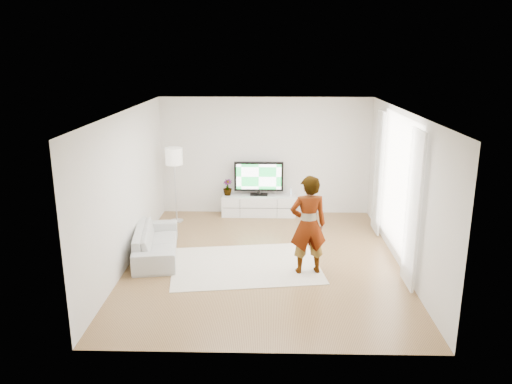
{
  "coord_description": "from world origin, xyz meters",
  "views": [
    {
      "loc": [
        0.07,
        -8.71,
        3.78
      ],
      "look_at": [
        -0.16,
        0.4,
        1.24
      ],
      "focal_mm": 35.0,
      "sensor_mm": 36.0,
      "label": 1
    }
  ],
  "objects_px": {
    "media_console": "(259,205)",
    "television": "(259,177)",
    "rug": "(245,265)",
    "floor_lamp": "(174,160)",
    "sofa": "(156,242)",
    "player": "(308,225)"
  },
  "relations": [
    {
      "from": "rug",
      "to": "floor_lamp",
      "type": "height_order",
      "value": "floor_lamp"
    },
    {
      "from": "media_console",
      "to": "television",
      "type": "relative_size",
      "value": 1.51
    },
    {
      "from": "sofa",
      "to": "floor_lamp",
      "type": "distance_m",
      "value": 2.38
    },
    {
      "from": "sofa",
      "to": "floor_lamp",
      "type": "height_order",
      "value": "floor_lamp"
    },
    {
      "from": "television",
      "to": "sofa",
      "type": "xyz_separation_m",
      "value": [
        -1.92,
        -2.6,
        -0.65
      ]
    },
    {
      "from": "floor_lamp",
      "to": "media_console",
      "type": "bearing_deg",
      "value": 14.82
    },
    {
      "from": "rug",
      "to": "player",
      "type": "height_order",
      "value": "player"
    },
    {
      "from": "television",
      "to": "rug",
      "type": "xyz_separation_m",
      "value": [
        -0.19,
        -3.01,
        -0.93
      ]
    },
    {
      "from": "television",
      "to": "player",
      "type": "distance_m",
      "value": 3.41
    },
    {
      "from": "media_console",
      "to": "rug",
      "type": "relative_size",
      "value": 0.66
    },
    {
      "from": "floor_lamp",
      "to": "player",
      "type": "bearing_deg",
      "value": -44.22
    },
    {
      "from": "television",
      "to": "floor_lamp",
      "type": "xyz_separation_m",
      "value": [
        -1.9,
        -0.53,
        0.53
      ]
    },
    {
      "from": "media_console",
      "to": "player",
      "type": "bearing_deg",
      "value": -74.12
    },
    {
      "from": "media_console",
      "to": "rug",
      "type": "distance_m",
      "value": 3.0
    },
    {
      "from": "rug",
      "to": "television",
      "type": "bearing_deg",
      "value": 86.47
    },
    {
      "from": "player",
      "to": "television",
      "type": "bearing_deg",
      "value": -82.85
    },
    {
      "from": "sofa",
      "to": "floor_lamp",
      "type": "relative_size",
      "value": 1.13
    },
    {
      "from": "television",
      "to": "floor_lamp",
      "type": "height_order",
      "value": "floor_lamp"
    },
    {
      "from": "player",
      "to": "floor_lamp",
      "type": "bearing_deg",
      "value": -52.82
    },
    {
      "from": "rug",
      "to": "media_console",
      "type": "bearing_deg",
      "value": 86.43
    },
    {
      "from": "player",
      "to": "floor_lamp",
      "type": "xyz_separation_m",
      "value": [
        -2.83,
        2.75,
        0.56
      ]
    },
    {
      "from": "floor_lamp",
      "to": "television",
      "type": "bearing_deg",
      "value": 15.59
    }
  ]
}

